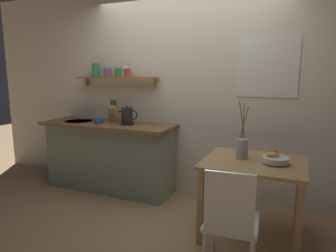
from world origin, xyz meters
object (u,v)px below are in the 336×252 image
(dining_table, at_px, (254,173))
(coffee_mug_by_sink, at_px, (98,120))
(twig_vase, at_px, (242,148))
(electric_kettle, at_px, (127,116))
(fruit_bowl, at_px, (275,159))
(knife_block, at_px, (114,113))
(dining_chair_near, at_px, (231,219))

(dining_table, height_order, coffee_mug_by_sink, coffee_mug_by_sink)
(dining_table, height_order, twig_vase, twig_vase)
(dining_table, relative_size, electric_kettle, 3.52)
(fruit_bowl, distance_m, knife_block, 2.21)
(dining_chair_near, xyz_separation_m, knife_block, (-1.87, 1.30, 0.54))
(fruit_bowl, distance_m, electric_kettle, 1.92)
(twig_vase, bearing_deg, dining_table, -16.85)
(dining_chair_near, bearing_deg, coffee_mug_by_sink, 151.02)
(dining_table, xyz_separation_m, fruit_bowl, (0.18, -0.01, 0.17))
(fruit_bowl, height_order, electric_kettle, electric_kettle)
(coffee_mug_by_sink, bearing_deg, knife_block, 60.23)
(twig_vase, xyz_separation_m, knife_block, (-1.81, 0.54, 0.18))
(twig_vase, bearing_deg, coffee_mug_by_sink, 170.01)
(twig_vase, height_order, electric_kettle, twig_vase)
(knife_block, distance_m, coffee_mug_by_sink, 0.24)
(fruit_bowl, xyz_separation_m, electric_kettle, (-1.84, 0.48, 0.23))
(dining_chair_near, relative_size, knife_block, 2.95)
(electric_kettle, bearing_deg, twig_vase, -15.58)
(fruit_bowl, bearing_deg, dining_table, 175.91)
(fruit_bowl, xyz_separation_m, twig_vase, (-0.31, 0.05, 0.06))
(knife_block, bearing_deg, electric_kettle, -22.33)
(fruit_bowl, relative_size, electric_kettle, 0.89)
(dining_chair_near, distance_m, electric_kettle, 2.06)
(knife_block, bearing_deg, coffee_mug_by_sink, -119.77)
(fruit_bowl, height_order, knife_block, knife_block)
(electric_kettle, bearing_deg, knife_block, 157.67)
(dining_chair_near, bearing_deg, twig_vase, 94.76)
(twig_vase, bearing_deg, electric_kettle, 164.42)
(dining_chair_near, distance_m, twig_vase, 0.85)
(dining_table, bearing_deg, knife_block, 163.35)
(twig_vase, relative_size, electric_kettle, 2.12)
(knife_block, relative_size, coffee_mug_by_sink, 2.30)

